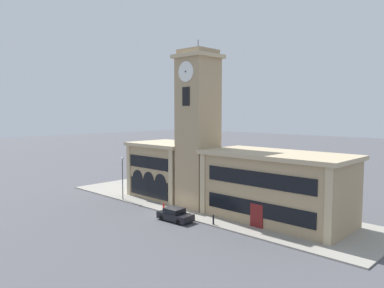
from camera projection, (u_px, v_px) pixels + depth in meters
ground_plane at (170, 215)px, 43.28m from camera, size 300.00×300.00×0.00m
sidewalk_kerb at (205, 205)px, 47.53m from camera, size 43.89×11.86×0.15m
clock_tower at (198, 129)px, 45.81m from camera, size 4.79×4.79×20.54m
town_hall_left_wing at (168, 169)px, 52.30m from camera, size 10.15×7.90×7.63m
town_hall_right_wing at (276, 187)px, 40.40m from camera, size 16.30×7.90×7.54m
parked_car_near at (175, 214)px, 40.81m from camera, size 4.13×2.08×1.42m
street_lamp at (122, 172)px, 50.00m from camera, size 0.36×0.36×5.69m
bollard at (213, 220)px, 39.01m from camera, size 0.18×0.18×1.06m
fire_hydrant at (164, 207)px, 44.79m from camera, size 0.22×0.22×0.87m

